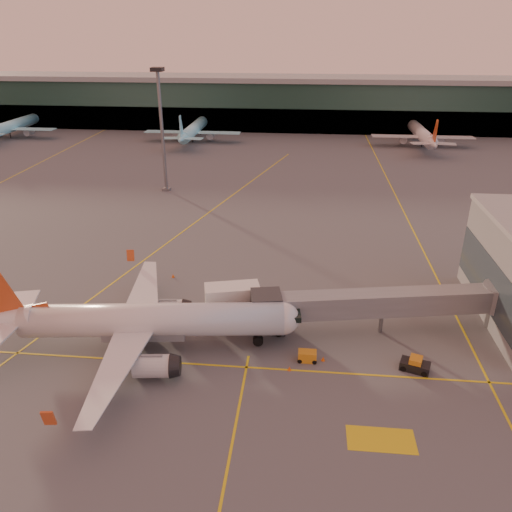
# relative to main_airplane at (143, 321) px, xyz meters

# --- Properties ---
(ground) EXTENTS (600.00, 600.00, 0.00)m
(ground) POSITION_rel_main_airplane_xyz_m (6.81, -7.43, -3.49)
(ground) COLOR #4C4F54
(ground) RESTS_ON ground
(taxi_markings) EXTENTS (100.12, 173.00, 0.01)m
(taxi_markings) POSITION_rel_main_airplane_xyz_m (-0.51, 37.06, -3.48)
(taxi_markings) COLOR yellow
(taxi_markings) RESTS_ON ground
(terminal) EXTENTS (400.00, 20.00, 17.60)m
(terminal) POSITION_rel_main_airplane_xyz_m (6.81, 134.36, 5.27)
(terminal) COLOR #19382D
(terminal) RESTS_ON ground
(mast_west_near) EXTENTS (2.40, 2.40, 25.60)m
(mast_west_near) POSITION_rel_main_airplane_xyz_m (-13.19, 58.57, 11.38)
(mast_west_near) COLOR slate
(mast_west_near) RESTS_ON ground
(distant_aircraft_row) EXTENTS (225.00, 34.00, 13.00)m
(distant_aircraft_row) POSITION_rel_main_airplane_xyz_m (-46.94, 110.57, -3.49)
(distant_aircraft_row) COLOR #97ECFD
(distant_aircraft_row) RESTS_ON ground
(main_airplane) EXTENTS (35.55, 32.14, 10.73)m
(main_airplane) POSITION_rel_main_airplane_xyz_m (0.00, 0.00, 0.00)
(main_airplane) COLOR silver
(main_airplane) RESTS_ON ground
(jet_bridge) EXTENTS (31.62, 8.78, 5.48)m
(jet_bridge) POSITION_rel_main_airplane_xyz_m (28.24, 6.32, 0.27)
(jet_bridge) COLOR slate
(jet_bridge) RESTS_ON ground
(catering_truck) EXTENTS (6.98, 4.30, 5.04)m
(catering_truck) POSITION_rel_main_airplane_xyz_m (9.19, 6.33, -0.62)
(catering_truck) COLOR #A5171D
(catering_truck) RESTS_ON ground
(gpu_cart) EXTENTS (2.08, 1.22, 1.19)m
(gpu_cart) POSITION_rel_main_airplane_xyz_m (18.24, -0.62, -2.91)
(gpu_cart) COLOR orange
(gpu_cart) RESTS_ON ground
(pushback_tug) EXTENTS (3.37, 2.51, 1.55)m
(pushback_tug) POSITION_rel_main_airplane_xyz_m (29.58, -1.10, -2.86)
(pushback_tug) COLOR black
(pushback_tug) RESTS_ON ground
(cone_nose) EXTENTS (0.40, 0.40, 0.51)m
(cone_nose) POSITION_rel_main_airplane_xyz_m (19.98, -0.43, -3.24)
(cone_nose) COLOR #EE5C0C
(cone_nose) RESTS_ON ground
(cone_wing_left) EXTENTS (0.42, 0.42, 0.54)m
(cone_wing_left) POSITION_rel_main_airplane_xyz_m (-1.22, 17.37, -3.23)
(cone_wing_left) COLOR #EE5C0C
(cone_wing_left) RESTS_ON ground
(cone_fwd) EXTENTS (0.39, 0.39, 0.49)m
(cone_fwd) POSITION_rel_main_airplane_xyz_m (16.39, -2.47, -3.25)
(cone_fwd) COLOR #EE5C0C
(cone_fwd) RESTS_ON ground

